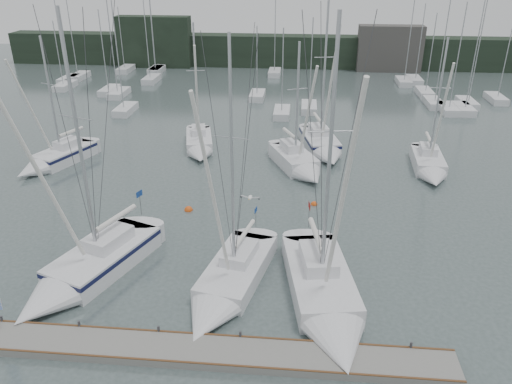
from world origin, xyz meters
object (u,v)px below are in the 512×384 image
sailboat_mid_e (430,168)px  buoy_b (314,204)px  sailboat_near_right (327,305)px  sailboat_near_center (224,290)px  sailboat_mid_b (199,146)px  sailboat_near_left (81,274)px  buoy_a (189,210)px  sailboat_mid_a (53,160)px  sailboat_mid_c (300,165)px  sailboat_mid_d (323,147)px

sailboat_mid_e → buoy_b: size_ratio=23.71×
sailboat_near_right → sailboat_mid_e: bearing=54.8°
sailboat_near_center → sailboat_mid_e: 23.81m
sailboat_near_right → sailboat_mid_b: (-11.21, 22.84, -0.05)m
sailboat_near_left → sailboat_mid_b: size_ratio=1.28×
sailboat_near_right → buoy_b: 12.70m
sailboat_near_center → buoy_a: sailboat_near_center is taller
sailboat_mid_b → sailboat_mid_e: 20.86m
sailboat_near_center → sailboat_mid_a: sailboat_near_center is taller
sailboat_mid_c → sailboat_mid_d: (2.09, 4.64, 0.04)m
sailboat_near_right → sailboat_near_left: bearing=164.5°
sailboat_near_left → sailboat_near_right: size_ratio=0.99×
sailboat_near_center → sailboat_mid_d: sailboat_near_center is taller
sailboat_mid_c → sailboat_mid_d: sailboat_mid_d is taller
sailboat_near_left → buoy_a: (4.08, 9.44, -0.65)m
sailboat_near_right → buoy_a: (-9.69, 10.88, -0.61)m
sailboat_mid_e → buoy_a: (-19.06, -8.59, -0.56)m
sailboat_near_right → sailboat_mid_b: size_ratio=1.29×
sailboat_mid_e → buoy_b: bearing=-141.5°
sailboat_near_center → buoy_a: 10.84m
sailboat_mid_b → sailboat_near_right: bearing=-76.3°
sailboat_mid_b → sailboat_mid_e: (20.59, -3.36, 0.00)m
buoy_a → sailboat_near_right: bearing=-48.3°
sailboat_near_right → buoy_a: sailboat_near_right is taller
sailboat_near_right → sailboat_mid_c: (-1.66, 18.83, 0.01)m
sailboat_mid_a → sailboat_mid_e: 32.76m
sailboat_near_left → sailboat_near_right: bearing=14.8°
sailboat_near_left → sailboat_mid_e: bearing=58.7°
sailboat_near_right → sailboat_mid_a: size_ratio=1.35×
sailboat_near_center → sailboat_near_right: sailboat_near_right is taller
sailboat_near_right → sailboat_mid_d: (0.43, 23.47, 0.05)m
sailboat_mid_a → sailboat_mid_d: size_ratio=0.81×
sailboat_mid_b → buoy_b: size_ratio=24.68×
sailboat_near_center → sailboat_near_left: bearing=-171.2°
sailboat_near_right → sailboat_mid_d: 23.47m
sailboat_mid_c → sailboat_near_center: bearing=-126.1°
sailboat_mid_b → buoy_a: (1.52, -11.95, -0.55)m
sailboat_mid_b → sailboat_mid_d: bearing=-9.3°
sailboat_near_left → sailboat_mid_b: (2.56, 21.39, -0.09)m
sailboat_near_left → sailboat_mid_e: (23.14, 18.03, -0.09)m
sailboat_mid_a → sailboat_near_center: bearing=-22.2°
buoy_b → sailboat_mid_b: bearing=136.5°
sailboat_mid_e → buoy_a: sailboat_mid_e is taller
sailboat_mid_e → buoy_a: bearing=-151.8°
sailboat_near_left → buoy_b: 17.40m
sailboat_near_center → sailboat_mid_b: bearing=117.2°
sailboat_mid_b → buoy_b: (10.71, -10.16, -0.55)m
sailboat_mid_e → sailboat_mid_a: bearing=-173.5°
sailboat_mid_a → sailboat_near_left: bearing=-38.3°
sailboat_near_left → sailboat_mid_a: sailboat_near_left is taller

